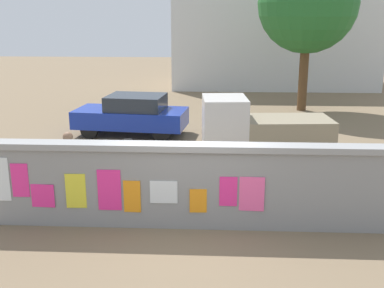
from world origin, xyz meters
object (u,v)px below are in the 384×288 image
Objects in this scene: auto_rickshaw_truck at (259,130)px; bicycle_far at (123,161)px; motorcycle at (160,181)px; tree_roadside at (308,3)px; car_parked at (132,114)px; bicycle_near at (347,192)px; person_walking at (70,160)px.

bicycle_far is at bearing -159.64° from auto_rickshaw_truck.
tree_roadside is at bearing 64.90° from motorcycle.
car_parked is 2.32× the size of bicycle_near.
auto_rickshaw_truck is 2.17× the size of bicycle_far.
bicycle_far is (0.48, -4.20, -0.37)m from car_parked.
auto_rickshaw_truck is at bearing 116.22° from bicycle_near.
tree_roadside is (0.88, 10.87, 4.14)m from bicycle_near.
car_parked is at bearing 133.09° from bicycle_near.
motorcycle is (1.64, -5.93, -0.27)m from car_parked.
bicycle_far is at bearing -124.63° from tree_roadside.
bicycle_near is (4.11, -0.22, -0.10)m from motorcycle.
bicycle_near is (5.75, -6.15, -0.37)m from car_parked.
car_parked is at bearing -144.58° from tree_roadside.
person_walking is at bearing -111.98° from bicycle_far.
person_walking is (-0.31, -6.14, 0.26)m from car_parked.
motorcycle is at bearing -115.10° from tree_roadside.
bicycle_near is 5.63m from bicycle_far.
car_parked is 6.16m from motorcycle.
person_walking is at bearing 179.91° from bicycle_near.
person_walking is (-1.95, -0.21, 0.52)m from motorcycle.
auto_rickshaw_truck reaches higher than person_walking.
auto_rickshaw_truck is 0.56× the size of tree_roadside.
person_walking is 0.25× the size of tree_roadside.
car_parked is 2.32× the size of bicycle_far.
auto_rickshaw_truck is 5.01m from car_parked.
person_walking is at bearing -122.59° from tree_roadside.
car_parked reaches higher than bicycle_far.
tree_roadside is at bearing 55.37° from bicycle_far.
auto_rickshaw_truck is 2.29× the size of person_walking.
tree_roadside is (6.94, 10.86, 3.52)m from person_walking.
motorcycle is at bearing 176.93° from bicycle_near.
tree_roadside reaches higher than motorcycle.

